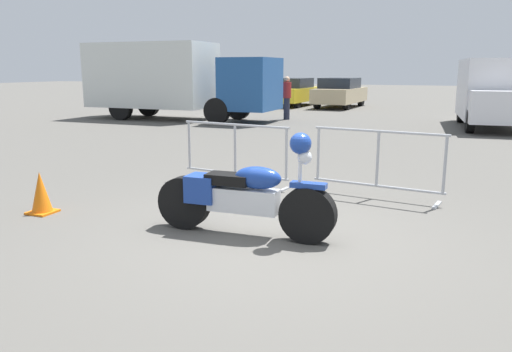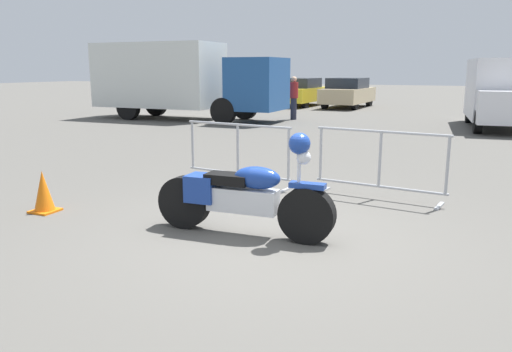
{
  "view_description": "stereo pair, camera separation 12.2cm",
  "coord_description": "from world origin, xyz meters",
  "px_view_note": "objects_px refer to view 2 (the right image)",
  "views": [
    {
      "loc": [
        2.04,
        -5.35,
        1.98
      ],
      "look_at": [
        -0.31,
        0.36,
        0.65
      ],
      "focal_mm": 35.0,
      "sensor_mm": 36.0,
      "label": 1
    },
    {
      "loc": [
        2.15,
        -5.3,
        1.98
      ],
      "look_at": [
        -0.31,
        0.36,
        0.65
      ],
      "focal_mm": 35.0,
      "sensor_mm": 36.0,
      "label": 2
    }
  ],
  "objects_px": {
    "parked_car_black": "(215,90)",
    "traffic_cone": "(43,192)",
    "crowd_barrier_far": "(380,164)",
    "box_truck": "(178,78)",
    "pedestrian": "(294,96)",
    "parked_car_tan": "(348,93)",
    "delivery_van": "(502,91)",
    "crowd_barrier_near": "(238,154)",
    "parked_car_yellow": "(301,92)",
    "parked_car_maroon": "(257,92)",
    "motorcycle": "(243,196)"
  },
  "relations": [
    {
      "from": "box_truck",
      "to": "delivery_van",
      "type": "xyz_separation_m",
      "value": [
        11.65,
        1.78,
        -0.39
      ]
    },
    {
      "from": "parked_car_yellow",
      "to": "pedestrian",
      "type": "relative_size",
      "value": 2.66
    },
    {
      "from": "parked_car_tan",
      "to": "parked_car_yellow",
      "type": "bearing_deg",
      "value": 89.45
    },
    {
      "from": "delivery_van",
      "to": "parked_car_tan",
      "type": "bearing_deg",
      "value": -140.62
    },
    {
      "from": "parked_car_black",
      "to": "parked_car_tan",
      "type": "bearing_deg",
      "value": -87.71
    },
    {
      "from": "parked_car_black",
      "to": "traffic_cone",
      "type": "xyz_separation_m",
      "value": [
        8.48,
        -21.02,
        -0.49
      ]
    },
    {
      "from": "parked_car_black",
      "to": "parked_car_maroon",
      "type": "distance_m",
      "value": 2.61
    },
    {
      "from": "box_truck",
      "to": "delivery_van",
      "type": "relative_size",
      "value": 1.5
    },
    {
      "from": "traffic_cone",
      "to": "parked_car_yellow",
      "type": "bearing_deg",
      "value": 98.78
    },
    {
      "from": "motorcycle",
      "to": "parked_car_maroon",
      "type": "distance_m",
      "value": 22.63
    },
    {
      "from": "parked_car_maroon",
      "to": "traffic_cone",
      "type": "height_order",
      "value": "parked_car_maroon"
    },
    {
      "from": "motorcycle",
      "to": "traffic_cone",
      "type": "height_order",
      "value": "motorcycle"
    },
    {
      "from": "parked_car_maroon",
      "to": "traffic_cone",
      "type": "distance_m",
      "value": 21.86
    },
    {
      "from": "box_truck",
      "to": "parked_car_tan",
      "type": "height_order",
      "value": "box_truck"
    },
    {
      "from": "delivery_van",
      "to": "parked_car_yellow",
      "type": "relative_size",
      "value": 1.15
    },
    {
      "from": "crowd_barrier_far",
      "to": "pedestrian",
      "type": "height_order",
      "value": "pedestrian"
    },
    {
      "from": "box_truck",
      "to": "parked_car_yellow",
      "type": "xyz_separation_m",
      "value": [
        2.13,
        8.96,
        -0.88
      ]
    },
    {
      "from": "motorcycle",
      "to": "box_truck",
      "type": "relative_size",
      "value": 0.29
    },
    {
      "from": "parked_car_maroon",
      "to": "pedestrian",
      "type": "bearing_deg",
      "value": -143.95
    },
    {
      "from": "box_truck",
      "to": "parked_car_black",
      "type": "relative_size",
      "value": 1.68
    },
    {
      "from": "pedestrian",
      "to": "parked_car_tan",
      "type": "bearing_deg",
      "value": 77.97
    },
    {
      "from": "motorcycle",
      "to": "traffic_cone",
      "type": "xyz_separation_m",
      "value": [
        -2.98,
        -0.23,
        -0.2
      ]
    },
    {
      "from": "parked_car_black",
      "to": "parked_car_yellow",
      "type": "relative_size",
      "value": 1.02
    },
    {
      "from": "delivery_van",
      "to": "parked_car_black",
      "type": "bearing_deg",
      "value": -120.85
    },
    {
      "from": "parked_car_tan",
      "to": "traffic_cone",
      "type": "relative_size",
      "value": 7.76
    },
    {
      "from": "crowd_barrier_near",
      "to": "delivery_van",
      "type": "relative_size",
      "value": 0.4
    },
    {
      "from": "parked_car_yellow",
      "to": "pedestrian",
      "type": "height_order",
      "value": "pedestrian"
    },
    {
      "from": "pedestrian",
      "to": "traffic_cone",
      "type": "height_order",
      "value": "pedestrian"
    },
    {
      "from": "box_truck",
      "to": "parked_car_black",
      "type": "height_order",
      "value": "box_truck"
    },
    {
      "from": "crowd_barrier_near",
      "to": "delivery_van",
      "type": "xyz_separation_m",
      "value": [
        4.49,
        11.31,
        0.69
      ]
    },
    {
      "from": "crowd_barrier_far",
      "to": "box_truck",
      "type": "distance_m",
      "value": 13.56
    },
    {
      "from": "box_truck",
      "to": "pedestrian",
      "type": "bearing_deg",
      "value": 21.26
    },
    {
      "from": "parked_car_tan",
      "to": "traffic_cone",
      "type": "distance_m",
      "value": 20.96
    },
    {
      "from": "crowd_barrier_near",
      "to": "parked_car_yellow",
      "type": "bearing_deg",
      "value": 105.22
    },
    {
      "from": "parked_car_maroon",
      "to": "motorcycle",
      "type": "bearing_deg",
      "value": -154.15
    },
    {
      "from": "motorcycle",
      "to": "parked_car_yellow",
      "type": "height_order",
      "value": "parked_car_yellow"
    },
    {
      "from": "parked_car_black",
      "to": "parked_car_tan",
      "type": "xyz_separation_m",
      "value": [
        7.83,
        -0.07,
        -0.0
      ]
    },
    {
      "from": "crowd_barrier_far",
      "to": "parked_car_tan",
      "type": "distance_m",
      "value": 18.96
    },
    {
      "from": "crowd_barrier_near",
      "to": "pedestrian",
      "type": "bearing_deg",
      "value": 104.56
    },
    {
      "from": "crowd_barrier_far",
      "to": "parked_car_maroon",
      "type": "bearing_deg",
      "value": 118.6
    },
    {
      "from": "crowd_barrier_far",
      "to": "pedestrian",
      "type": "xyz_separation_m",
      "value": [
        -5.33,
        11.22,
        0.37
      ]
    },
    {
      "from": "parked_car_yellow",
      "to": "crowd_barrier_near",
      "type": "bearing_deg",
      "value": -161.95
    },
    {
      "from": "delivery_van",
      "to": "pedestrian",
      "type": "relative_size",
      "value": 3.05
    },
    {
      "from": "crowd_barrier_near",
      "to": "traffic_cone",
      "type": "relative_size",
      "value": 3.49
    },
    {
      "from": "box_truck",
      "to": "traffic_cone",
      "type": "height_order",
      "value": "box_truck"
    },
    {
      "from": "pedestrian",
      "to": "delivery_van",
      "type": "bearing_deg",
      "value": -7.34
    },
    {
      "from": "parked_car_maroon",
      "to": "traffic_cone",
      "type": "bearing_deg",
      "value": -161.6
    },
    {
      "from": "motorcycle",
      "to": "traffic_cone",
      "type": "bearing_deg",
      "value": -177.99
    },
    {
      "from": "box_truck",
      "to": "parked_car_yellow",
      "type": "relative_size",
      "value": 1.72
    },
    {
      "from": "box_truck",
      "to": "parked_car_maroon",
      "type": "bearing_deg",
      "value": 92.64
    }
  ]
}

